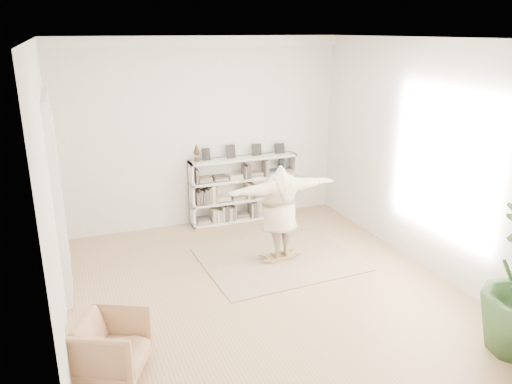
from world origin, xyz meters
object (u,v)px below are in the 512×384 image
bookshelf (243,189)px  person (279,210)px  rocker_board (279,256)px  armchair (111,345)px

bookshelf → person: bearing=-93.2°
rocker_board → bookshelf: bearing=84.4°
rocker_board → person: (0.00, -0.00, 0.84)m
armchair → rocker_board: 3.53m
bookshelf → armchair: bookshelf is taller
bookshelf → person: 2.04m
bookshelf → armchair: 5.02m
armchair → person: (2.93, 1.95, 0.56)m
armchair → rocker_board: (2.93, 1.95, -0.28)m
bookshelf → rocker_board: bearing=-93.2°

